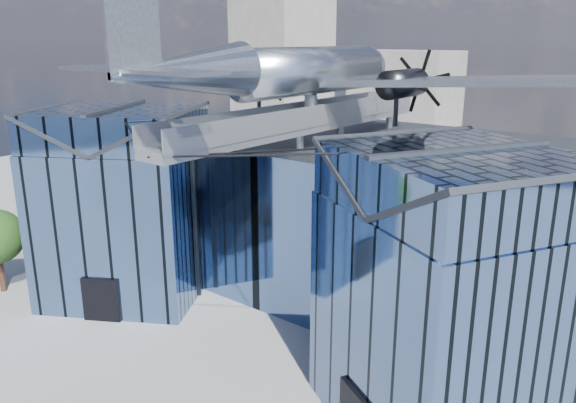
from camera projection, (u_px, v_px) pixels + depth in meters
The scene contains 4 objects.
ground_plane at pixel (265, 335), 30.75m from camera, with size 120.00×120.00×0.00m, color gray.
museum at pixel (327, 214), 33.59m from camera, with size 32.88×24.50×17.60m.
bg_towers at pixel (556, 89), 65.16m from camera, with size 77.00×24.50×26.00m.
tree_side_w at pixel (52, 190), 46.77m from camera, with size 4.21×4.21×5.20m.
Camera 1 is at (17.98, -20.81, 15.66)m, focal length 35.00 mm.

